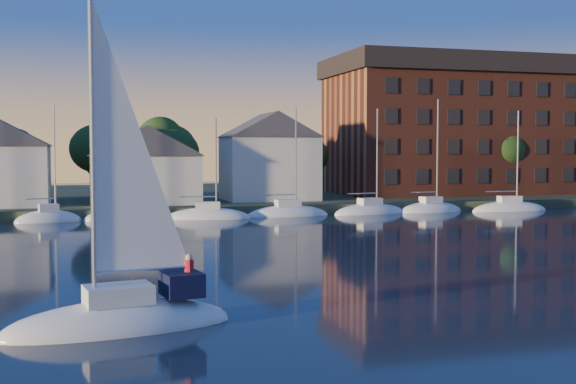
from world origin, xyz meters
name	(u,v)px	position (x,y,z in m)	size (l,w,h in m)	color
ground	(496,360)	(0.00, 0.00, 0.00)	(260.00, 260.00, 0.00)	black
shoreline_land	(179,200)	(0.00, 75.00, 0.00)	(160.00, 50.00, 2.00)	#2C3821
wooden_dock	(210,216)	(0.00, 52.00, 0.00)	(120.00, 3.00, 1.00)	brown
clubhouse_centre	(144,164)	(-6.00, 57.00, 5.13)	(11.55, 8.40, 8.08)	white
clubhouse_east	(269,155)	(8.00, 59.00, 6.00)	(10.50, 8.40, 9.80)	white
condo_block	(451,125)	(34.00, 64.95, 9.79)	(31.00, 17.00, 17.40)	brown
tree_line	(210,145)	(2.00, 63.00, 7.18)	(93.40, 5.40, 8.90)	#342517
moored_fleet	(174,218)	(-4.00, 49.00, 0.10)	(79.50, 2.40, 12.05)	white
hero_sailboat	(122,314)	(-11.05, 7.36, 0.57)	(8.96, 4.13, 13.55)	white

